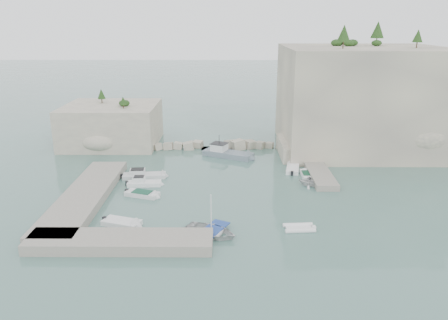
{
  "coord_description": "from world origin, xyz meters",
  "views": [
    {
      "loc": [
        0.36,
        -50.41,
        21.05
      ],
      "look_at": [
        0.0,
        6.0,
        3.0
      ],
      "focal_mm": 35.0,
      "sensor_mm": 36.0,
      "label": 1
    }
  ],
  "objects_px": {
    "motorboat_c": "(142,196)",
    "tender_east_c": "(293,170)",
    "motorboat_b": "(144,185)",
    "rowboat": "(211,235)",
    "work_boat": "(228,157)",
    "tender_east_a": "(309,186)",
    "inflatable_dinghy": "(299,229)",
    "motorboat_a": "(144,178)",
    "tender_east_b": "(307,177)",
    "motorboat_e": "(122,225)",
    "tender_east_d": "(295,161)"
  },
  "relations": [
    {
      "from": "tender_east_a",
      "to": "tender_east_b",
      "type": "bearing_deg",
      "value": 18.6
    },
    {
      "from": "tender_east_b",
      "to": "motorboat_e",
      "type": "bearing_deg",
      "value": 124.07
    },
    {
      "from": "tender_east_a",
      "to": "work_boat",
      "type": "bearing_deg",
      "value": 62.69
    },
    {
      "from": "motorboat_e",
      "to": "rowboat",
      "type": "xyz_separation_m",
      "value": [
        9.74,
        -2.24,
        0.0
      ]
    },
    {
      "from": "motorboat_b",
      "to": "rowboat",
      "type": "distance_m",
      "value": 16.98
    },
    {
      "from": "tender_east_c",
      "to": "tender_east_a",
      "type": "bearing_deg",
      "value": -158.76
    },
    {
      "from": "rowboat",
      "to": "inflatable_dinghy",
      "type": "xyz_separation_m",
      "value": [
        9.24,
        1.32,
        0.0
      ]
    },
    {
      "from": "work_boat",
      "to": "tender_east_a",
      "type": "bearing_deg",
      "value": -24.39
    },
    {
      "from": "inflatable_dinghy",
      "to": "work_boat",
      "type": "distance_m",
      "value": 26.89
    },
    {
      "from": "inflatable_dinghy",
      "to": "tender_east_a",
      "type": "relative_size",
      "value": 1.2
    },
    {
      "from": "inflatable_dinghy",
      "to": "tender_east_c",
      "type": "xyz_separation_m",
      "value": [
        2.13,
        19.38,
        0.0
      ]
    },
    {
      "from": "rowboat",
      "to": "tender_east_c",
      "type": "relative_size",
      "value": 1.02
    },
    {
      "from": "motorboat_b",
      "to": "tender_east_a",
      "type": "relative_size",
      "value": 1.67
    },
    {
      "from": "tender_east_b",
      "to": "tender_east_c",
      "type": "distance_m",
      "value": 3.42
    },
    {
      "from": "motorboat_b",
      "to": "tender_east_c",
      "type": "height_order",
      "value": "motorboat_b"
    },
    {
      "from": "tender_east_a",
      "to": "tender_east_b",
      "type": "height_order",
      "value": "tender_east_a"
    },
    {
      "from": "tender_east_c",
      "to": "inflatable_dinghy",
      "type": "bearing_deg",
      "value": -175.61
    },
    {
      "from": "tender_east_b",
      "to": "tender_east_c",
      "type": "relative_size",
      "value": 0.77
    },
    {
      "from": "tender_east_b",
      "to": "tender_east_d",
      "type": "distance_m",
      "value": 7.48
    },
    {
      "from": "inflatable_dinghy",
      "to": "tender_east_b",
      "type": "distance_m",
      "value": 16.72
    },
    {
      "from": "motorboat_a",
      "to": "tender_east_b",
      "type": "height_order",
      "value": "motorboat_a"
    },
    {
      "from": "motorboat_e",
      "to": "rowboat",
      "type": "relative_size",
      "value": 0.82
    },
    {
      "from": "tender_east_d",
      "to": "work_boat",
      "type": "xyz_separation_m",
      "value": [
        -10.57,
        2.07,
        0.0
      ]
    },
    {
      "from": "motorboat_a",
      "to": "work_boat",
      "type": "relative_size",
      "value": 0.73
    },
    {
      "from": "motorboat_e",
      "to": "work_boat",
      "type": "relative_size",
      "value": 0.5
    },
    {
      "from": "tender_east_c",
      "to": "tender_east_d",
      "type": "distance_m",
      "value": 4.52
    },
    {
      "from": "motorboat_b",
      "to": "work_boat",
      "type": "xyz_separation_m",
      "value": [
        11.27,
        13.06,
        0.0
      ]
    },
    {
      "from": "work_boat",
      "to": "tender_east_c",
      "type": "bearing_deg",
      "value": -8.01
    },
    {
      "from": "tender_east_c",
      "to": "rowboat",
      "type": "bearing_deg",
      "value": 161.89
    },
    {
      "from": "motorboat_b",
      "to": "motorboat_c",
      "type": "bearing_deg",
      "value": -86.9
    },
    {
      "from": "tender_east_a",
      "to": "tender_east_c",
      "type": "distance_m",
      "value": 6.73
    },
    {
      "from": "rowboat",
      "to": "inflatable_dinghy",
      "type": "bearing_deg",
      "value": -54.47
    },
    {
      "from": "motorboat_e",
      "to": "tender_east_a",
      "type": "distance_m",
      "value": 25.29
    },
    {
      "from": "motorboat_a",
      "to": "rowboat",
      "type": "xyz_separation_m",
      "value": [
        10.02,
        -17.19,
        0.0
      ]
    },
    {
      "from": "motorboat_c",
      "to": "tender_east_d",
      "type": "bearing_deg",
      "value": 53.76
    },
    {
      "from": "motorboat_a",
      "to": "inflatable_dinghy",
      "type": "distance_m",
      "value": 24.95
    },
    {
      "from": "rowboat",
      "to": "tender_east_a",
      "type": "distance_m",
      "value": 18.9
    },
    {
      "from": "inflatable_dinghy",
      "to": "tender_east_a",
      "type": "distance_m",
      "value": 13.2
    },
    {
      "from": "motorboat_b",
      "to": "tender_east_b",
      "type": "distance_m",
      "value": 22.62
    },
    {
      "from": "tender_east_b",
      "to": "tender_east_d",
      "type": "height_order",
      "value": "tender_east_d"
    },
    {
      "from": "motorboat_e",
      "to": "motorboat_a",
      "type": "distance_m",
      "value": 14.95
    },
    {
      "from": "motorboat_a",
      "to": "rowboat",
      "type": "distance_m",
      "value": 19.89
    },
    {
      "from": "motorboat_c",
      "to": "tender_east_a",
      "type": "height_order",
      "value": "tender_east_a"
    },
    {
      "from": "motorboat_b",
      "to": "rowboat",
      "type": "relative_size",
      "value": 0.88
    },
    {
      "from": "tender_east_a",
      "to": "tender_east_d",
      "type": "distance_m",
      "value": 11.02
    },
    {
      "from": "motorboat_c",
      "to": "motorboat_a",
      "type": "xyz_separation_m",
      "value": [
        -0.96,
        6.78,
        0.0
      ]
    },
    {
      "from": "motorboat_c",
      "to": "tender_east_c",
      "type": "distance_m",
      "value": 22.86
    },
    {
      "from": "motorboat_c",
      "to": "work_boat",
      "type": "bearing_deg",
      "value": 76.37
    },
    {
      "from": "tender_east_c",
      "to": "work_boat",
      "type": "distance_m",
      "value": 11.53
    },
    {
      "from": "motorboat_a",
      "to": "motorboat_e",
      "type": "bearing_deg",
      "value": -95.26
    }
  ]
}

